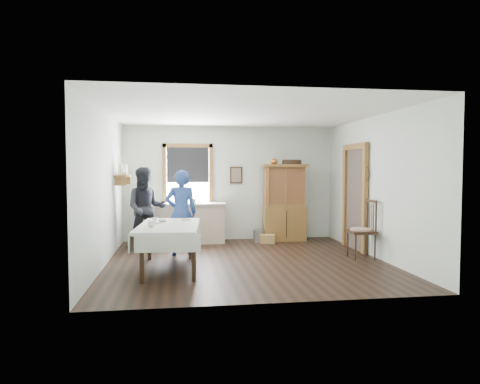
{
  "coord_description": "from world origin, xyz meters",
  "views": [
    {
      "loc": [
        -1.22,
        -7.68,
        1.68
      ],
      "look_at": [
        -0.07,
        0.3,
        1.26
      ],
      "focal_mm": 32.0,
      "sensor_mm": 36.0,
      "label": 1
    }
  ],
  "objects_px": {
    "spindle_chair": "(361,229)",
    "figure_dark": "(146,211)",
    "wicker_basket": "(267,239)",
    "woman_blue": "(181,216)",
    "china_hutch": "(284,202)",
    "dining_table": "(169,247)",
    "pail": "(258,236)",
    "work_counter": "(190,223)"
  },
  "relations": [
    {
      "from": "work_counter",
      "to": "china_hutch",
      "type": "distance_m",
      "value": 2.27
    },
    {
      "from": "pail",
      "to": "woman_blue",
      "type": "height_order",
      "value": "woman_blue"
    },
    {
      "from": "pail",
      "to": "wicker_basket",
      "type": "xyz_separation_m",
      "value": [
        0.17,
        -0.22,
        -0.03
      ]
    },
    {
      "from": "figure_dark",
      "to": "china_hutch",
      "type": "bearing_deg",
      "value": 10.39
    },
    {
      "from": "spindle_chair",
      "to": "figure_dark",
      "type": "bearing_deg",
      "value": 161.33
    },
    {
      "from": "china_hutch",
      "to": "figure_dark",
      "type": "xyz_separation_m",
      "value": [
        -3.17,
        -0.7,
        -0.1
      ]
    },
    {
      "from": "work_counter",
      "to": "figure_dark",
      "type": "xyz_separation_m",
      "value": [
        -0.95,
        -0.66,
        0.34
      ]
    },
    {
      "from": "work_counter",
      "to": "china_hutch",
      "type": "height_order",
      "value": "china_hutch"
    },
    {
      "from": "china_hutch",
      "to": "dining_table",
      "type": "height_order",
      "value": "china_hutch"
    },
    {
      "from": "wicker_basket",
      "to": "figure_dark",
      "type": "relative_size",
      "value": 0.21
    },
    {
      "from": "china_hutch",
      "to": "woman_blue",
      "type": "relative_size",
      "value": 1.16
    },
    {
      "from": "pail",
      "to": "woman_blue",
      "type": "bearing_deg",
      "value": -143.86
    },
    {
      "from": "pail",
      "to": "spindle_chair",
      "type": "bearing_deg",
      "value": -52.34
    },
    {
      "from": "pail",
      "to": "dining_table",
      "type": "bearing_deg",
      "value": -128.47
    },
    {
      "from": "china_hutch",
      "to": "spindle_chair",
      "type": "distance_m",
      "value": 2.44
    },
    {
      "from": "china_hutch",
      "to": "wicker_basket",
      "type": "xyz_separation_m",
      "value": [
        -0.49,
        -0.37,
        -0.8
      ]
    },
    {
      "from": "woman_blue",
      "to": "figure_dark",
      "type": "distance_m",
      "value": 1.05
    },
    {
      "from": "wicker_basket",
      "to": "china_hutch",
      "type": "bearing_deg",
      "value": 37.46
    },
    {
      "from": "pail",
      "to": "wicker_basket",
      "type": "relative_size",
      "value": 0.79
    },
    {
      "from": "pail",
      "to": "figure_dark",
      "type": "height_order",
      "value": "figure_dark"
    },
    {
      "from": "wicker_basket",
      "to": "figure_dark",
      "type": "bearing_deg",
      "value": -173.05
    },
    {
      "from": "china_hutch",
      "to": "wicker_basket",
      "type": "distance_m",
      "value": 1.01
    },
    {
      "from": "spindle_chair",
      "to": "figure_dark",
      "type": "distance_m",
      "value": 4.39
    },
    {
      "from": "wicker_basket",
      "to": "dining_table",
      "type": "bearing_deg",
      "value": -133.35
    },
    {
      "from": "work_counter",
      "to": "pail",
      "type": "xyz_separation_m",
      "value": [
        1.57,
        -0.11,
        -0.32
      ]
    },
    {
      "from": "spindle_chair",
      "to": "pail",
      "type": "relative_size",
      "value": 4.19
    },
    {
      "from": "woman_blue",
      "to": "wicker_basket",
      "type": "bearing_deg",
      "value": -155.45
    },
    {
      "from": "dining_table",
      "to": "figure_dark",
      "type": "height_order",
      "value": "figure_dark"
    },
    {
      "from": "woman_blue",
      "to": "pail",
      "type": "bearing_deg",
      "value": -148.33
    },
    {
      "from": "spindle_chair",
      "to": "woman_blue",
      "type": "distance_m",
      "value": 3.47
    },
    {
      "from": "china_hutch",
      "to": "spindle_chair",
      "type": "bearing_deg",
      "value": -63.4
    },
    {
      "from": "china_hutch",
      "to": "wicker_basket",
      "type": "bearing_deg",
      "value": -138.89
    },
    {
      "from": "dining_table",
      "to": "spindle_chair",
      "type": "height_order",
      "value": "spindle_chair"
    },
    {
      "from": "wicker_basket",
      "to": "woman_blue",
      "type": "bearing_deg",
      "value": -150.98
    },
    {
      "from": "dining_table",
      "to": "pail",
      "type": "xyz_separation_m",
      "value": [
        1.99,
        2.51,
        -0.25
      ]
    },
    {
      "from": "spindle_chair",
      "to": "wicker_basket",
      "type": "height_order",
      "value": "spindle_chair"
    },
    {
      "from": "dining_table",
      "to": "figure_dark",
      "type": "bearing_deg",
      "value": 104.8
    },
    {
      "from": "work_counter",
      "to": "woman_blue",
      "type": "distance_m",
      "value": 1.47
    },
    {
      "from": "work_counter",
      "to": "figure_dark",
      "type": "bearing_deg",
      "value": -143.55
    },
    {
      "from": "pail",
      "to": "wicker_basket",
      "type": "distance_m",
      "value": 0.28
    },
    {
      "from": "figure_dark",
      "to": "wicker_basket",
      "type": "bearing_deg",
      "value": 4.87
    },
    {
      "from": "wicker_basket",
      "to": "woman_blue",
      "type": "height_order",
      "value": "woman_blue"
    }
  ]
}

